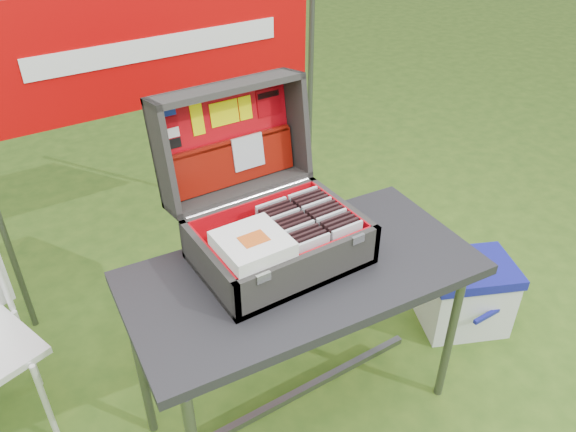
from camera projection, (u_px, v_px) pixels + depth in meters
ground at (289, 399)px, 2.51m from camera, size 80.00×80.00×0.00m
table at (301, 346)px, 2.24m from camera, size 1.32×0.73×0.80m
table_top at (303, 273)px, 2.03m from camera, size 1.32×0.73×0.04m
table_leg_fr at (451, 333)px, 2.33m from camera, size 0.04×0.04×0.76m
table_leg_bl at (141, 368)px, 2.17m from camera, size 0.04×0.04×0.76m
table_leg_br at (371, 267)px, 2.69m from camera, size 0.04×0.04×0.76m
table_brace at (300, 392)px, 2.40m from camera, size 1.12×0.03×0.03m
suitcase at (270, 187)px, 1.95m from camera, size 0.59×0.58×0.56m
suitcase_base_bottom at (279, 257)px, 2.06m from camera, size 0.59×0.42×0.02m
suitcase_base_wall_front at (310, 272)px, 1.88m from camera, size 0.59×0.02×0.16m
suitcase_base_wall_back at (252, 216)px, 2.16m from camera, size 0.59×0.02×0.16m
suitcase_base_wall_left at (209, 269)px, 1.90m from camera, size 0.02×0.42×0.16m
suitcase_base_wall_right at (342, 219)px, 2.15m from camera, size 0.02×0.42×0.16m
suitcase_liner_floor at (279, 254)px, 2.05m from camera, size 0.54×0.37×0.01m
suitcase_latch_left at (263, 278)px, 1.75m from camera, size 0.05×0.01×0.03m
suitcase_latch_right at (358, 239)px, 1.92m from camera, size 0.05×0.01×0.03m
suitcase_hinge at (250, 198)px, 2.12m from camera, size 0.53×0.02×0.02m
suitcase_lid_back at (225, 137)px, 2.15m from camera, size 0.59×0.09×0.42m
suitcase_lid_rim_far at (226, 88)px, 2.01m from camera, size 0.59×0.16×0.05m
suitcase_lid_rim_near at (240, 189)px, 2.18m from camera, size 0.59×0.16×0.05m
suitcase_lid_rim_left at (162, 160)px, 1.97m from camera, size 0.02×0.22×0.44m
suitcase_lid_rim_right at (296, 123)px, 2.22m from camera, size 0.02×0.22×0.44m
suitcase_lid_liner at (227, 137)px, 2.13m from camera, size 0.54×0.06×0.36m
suitcase_liner_wall_front at (308, 267)px, 1.89m from camera, size 0.54×0.01×0.13m
suitcase_liner_wall_back at (254, 216)px, 2.14m from camera, size 0.54×0.01×0.13m
suitcase_liner_wall_left at (212, 265)px, 1.90m from camera, size 0.01×0.37×0.13m
suitcase_liner_wall_right at (339, 217)px, 2.13m from camera, size 0.01×0.37×0.13m
suitcase_lid_pocket at (233, 163)px, 2.16m from camera, size 0.52×0.06×0.17m
suitcase_pocket_edge at (231, 142)px, 2.12m from camera, size 0.51×0.02×0.02m
suitcase_pocket_cd at (248, 152)px, 2.16m from camera, size 0.13×0.03×0.13m
lid_sticker_cc_a at (168, 111)px, 1.97m from camera, size 0.06×0.01×0.04m
lid_sticker_cc_b at (170, 122)px, 1.98m from camera, size 0.06×0.01×0.04m
lid_sticker_cc_c at (172, 133)px, 2.00m from camera, size 0.06×0.01×0.04m
lid_sticker_cc_d at (174, 144)px, 2.02m from camera, size 0.06×0.01×0.04m
lid_card_neon_tall at (197, 120)px, 2.04m from camera, size 0.05×0.02×0.11m
lid_card_neon_main at (224, 113)px, 2.09m from camera, size 0.12×0.02×0.09m
lid_card_neon_small at (245, 108)px, 2.13m from camera, size 0.05×0.02×0.09m
lid_sticker_band at (269, 102)px, 2.17m from camera, size 0.10×0.02×0.10m
lid_sticker_band_bar at (268, 95)px, 2.16m from camera, size 0.09×0.01×0.02m
cd_left_0 at (313, 257)px, 1.91m from camera, size 0.13×0.01×0.15m
cd_left_1 at (310, 253)px, 1.93m from camera, size 0.13×0.01×0.15m
cd_left_2 at (306, 250)px, 1.94m from camera, size 0.13×0.01×0.15m
cd_left_3 at (302, 246)px, 1.96m from camera, size 0.13×0.01×0.15m
cd_left_4 at (298, 243)px, 1.98m from camera, size 0.13×0.01×0.15m
cd_left_5 at (295, 240)px, 1.99m from camera, size 0.13×0.01×0.15m
cd_left_6 at (291, 237)px, 2.01m from camera, size 0.13×0.01×0.15m
cd_left_7 at (288, 233)px, 2.02m from camera, size 0.13×0.01×0.15m
cd_left_8 at (284, 230)px, 2.04m from camera, size 0.13×0.01×0.15m
cd_left_9 at (281, 227)px, 2.06m from camera, size 0.13×0.01×0.15m
cd_left_10 at (278, 224)px, 2.07m from camera, size 0.13×0.01×0.15m
cd_left_11 at (275, 221)px, 2.09m from camera, size 0.13×0.01×0.15m
cd_left_12 at (271, 218)px, 2.10m from camera, size 0.13×0.01×0.15m
cd_right_0 at (346, 243)px, 1.97m from camera, size 0.13×0.01×0.15m
cd_right_1 at (342, 240)px, 1.99m from camera, size 0.13×0.01×0.15m
cd_right_2 at (338, 237)px, 2.01m from camera, size 0.13×0.01×0.15m
cd_right_3 at (335, 234)px, 2.02m from camera, size 0.13×0.01×0.15m
cd_right_4 at (331, 231)px, 2.04m from camera, size 0.13×0.01×0.15m
cd_right_5 at (327, 228)px, 2.05m from camera, size 0.13×0.01×0.15m
cd_right_6 at (323, 224)px, 2.07m from camera, size 0.13×0.01×0.15m
cd_right_7 at (320, 222)px, 2.09m from camera, size 0.13×0.01×0.15m
cd_right_8 at (316, 219)px, 2.10m from camera, size 0.13×0.01×0.15m
cd_right_9 at (313, 216)px, 2.12m from camera, size 0.13×0.01×0.15m
cd_right_10 at (309, 213)px, 2.14m from camera, size 0.13×0.01×0.15m
cd_right_11 at (306, 210)px, 2.15m from camera, size 0.13×0.01×0.15m
cd_right_12 at (303, 207)px, 2.17m from camera, size 0.13×0.01×0.15m
songbook_0 at (253, 249)px, 1.85m from camera, size 0.22×0.22×0.00m
songbook_1 at (253, 248)px, 1.85m from camera, size 0.22×0.22×0.00m
songbook_2 at (253, 247)px, 1.85m from camera, size 0.22×0.22×0.00m
songbook_3 at (253, 246)px, 1.84m from camera, size 0.22×0.22×0.00m
songbook_4 at (252, 244)px, 1.84m from camera, size 0.22×0.22×0.00m
songbook_5 at (252, 243)px, 1.84m from camera, size 0.22×0.22×0.00m
songbook_6 at (252, 242)px, 1.84m from camera, size 0.22×0.22×0.00m
songbook_7 at (252, 241)px, 1.83m from camera, size 0.22×0.22×0.00m
songbook_8 at (252, 239)px, 1.83m from camera, size 0.22×0.22×0.00m
songbook_9 at (252, 238)px, 1.83m from camera, size 0.22×0.22×0.00m
songbook_graphic at (254, 239)px, 1.82m from camera, size 0.09×0.07×0.00m
cooler at (465, 294)px, 2.81m from camera, size 0.52×0.47×0.38m
cooler_body at (464, 298)px, 2.82m from camera, size 0.49×0.44×0.32m
cooler_lid at (471, 269)px, 2.72m from camera, size 0.52×0.47×0.05m
cooler_handle at (493, 312)px, 2.68m from camera, size 0.25×0.02×0.02m
chair_leg_fr at (47, 405)px, 2.21m from camera, size 0.02×0.02×0.45m
chair_leg_br at (28, 350)px, 2.45m from camera, size 0.02×0.02×0.45m
cardboard_box at (325, 259)px, 3.04m from camera, size 0.38×0.23×0.38m
banner_post_right at (310, 100)px, 3.19m from camera, size 0.03×0.03×1.70m
banner at (159, 46)px, 2.55m from camera, size 1.60×0.02×0.55m
banner_text at (160, 47)px, 2.54m from camera, size 1.20×0.00×0.10m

